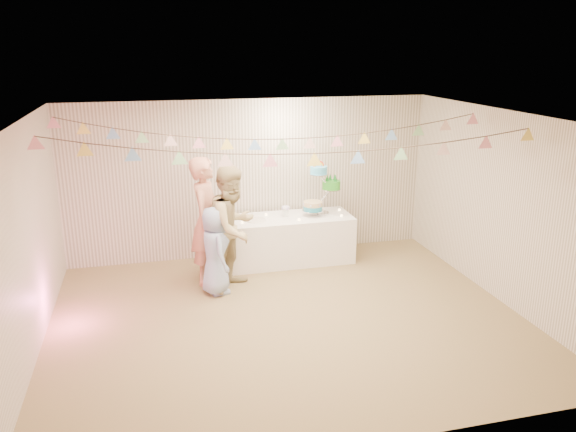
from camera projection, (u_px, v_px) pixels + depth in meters
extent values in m
plane|color=olive|center=(288.00, 319.00, 7.29)|extent=(6.00, 6.00, 0.00)
plane|color=white|center=(288.00, 118.00, 6.53)|extent=(6.00, 6.00, 0.00)
plane|color=silver|center=(251.00, 179.00, 9.23)|extent=(6.00, 6.00, 0.00)
plane|color=silver|center=(363.00, 314.00, 4.59)|extent=(6.00, 6.00, 0.00)
plane|color=silver|center=(26.00, 244.00, 6.21)|extent=(5.00, 5.00, 0.00)
plane|color=silver|center=(502.00, 207.00, 7.61)|extent=(5.00, 5.00, 0.00)
cube|color=white|center=(290.00, 239.00, 9.15)|extent=(2.02, 0.81, 0.76)
cylinder|color=white|center=(256.00, 220.00, 8.86)|extent=(0.33, 0.33, 0.02)
imported|color=tan|center=(207.00, 221.00, 8.20)|extent=(0.68, 0.81, 1.90)
imported|color=tan|center=(233.00, 228.00, 8.01)|extent=(1.11, 1.11, 1.82)
imported|color=#93A7D0|center=(215.00, 250.00, 7.90)|extent=(0.51, 0.69, 1.28)
cylinder|color=#FFD88C|center=(242.00, 222.00, 8.71)|extent=(0.04, 0.04, 0.03)
cylinder|color=#FFD88C|center=(266.00, 214.00, 9.12)|extent=(0.04, 0.04, 0.03)
cylinder|color=#FFD88C|center=(299.00, 219.00, 8.86)|extent=(0.04, 0.04, 0.03)
cylinder|color=#FFD88C|center=(307.00, 211.00, 9.32)|extent=(0.04, 0.04, 0.03)
cylinder|color=#FFD88C|center=(341.00, 216.00, 9.06)|extent=(0.04, 0.04, 0.03)
cylinder|color=#FFD88C|center=(339.00, 210.00, 9.39)|extent=(0.04, 0.04, 0.03)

